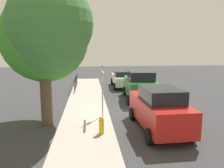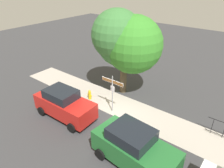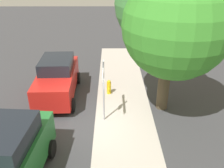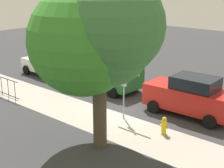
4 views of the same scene
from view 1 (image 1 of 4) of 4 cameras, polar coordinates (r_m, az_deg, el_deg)
ground_plane at (r=12.32m, az=-0.65°, el=-8.00°), size 60.00×60.00×0.00m
sidewalk_strip at (r=14.19m, az=-6.67°, el=-5.66°), size 24.00×2.60×0.00m
street_sign at (r=11.60m, az=-2.53°, el=0.69°), size 1.73×0.07×2.77m
shade_tree at (r=10.80m, az=-16.34°, el=12.27°), size 5.09×4.46×6.61m
car_red at (r=10.15m, az=12.08°, el=-6.29°), size 4.34×2.06×1.98m
car_green at (r=15.68m, az=7.28°, el=-0.35°), size 4.42×2.36×2.07m
car_white at (r=20.41m, az=2.85°, el=1.41°), size 4.12×2.03×1.54m
iron_fence at (r=20.16m, az=-9.38°, el=0.51°), size 5.30×0.04×1.07m
fire_hydrant at (r=9.68m, az=-2.77°, el=-10.64°), size 0.42×0.22×0.78m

